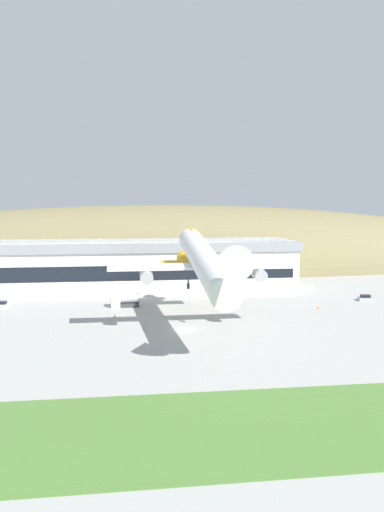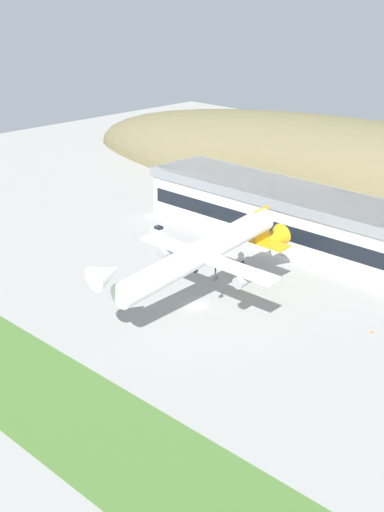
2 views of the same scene
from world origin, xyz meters
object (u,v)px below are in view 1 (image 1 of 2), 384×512
at_px(terminal_building, 135,263).
at_px(traffic_cone_1, 115,316).
at_px(service_car_0, 366,298).
at_px(traffic_cone_0, 318,307).
at_px(service_car_1, 1,305).
at_px(fuel_truck, 125,300).
at_px(cargo_airplane, 204,262).

bearing_deg(terminal_building, traffic_cone_1, -98.61).
bearing_deg(service_car_0, terminal_building, 158.87).
bearing_deg(traffic_cone_1, traffic_cone_0, 3.80).
bearing_deg(terminal_building, service_car_0, -21.13).
distance_m(service_car_1, fuel_truck, 27.22).
relative_size(terminal_building, traffic_cone_0, 146.04).
bearing_deg(service_car_1, terminal_building, 31.77).
relative_size(fuel_truck, traffic_cone_1, 10.71).
distance_m(terminal_building, traffic_cone_1, 32.18).
relative_size(terminal_building, fuel_truck, 13.64).
bearing_deg(traffic_cone_1, service_car_0, 9.80).
height_order(cargo_airplane, fuel_truck, cargo_airplane).
distance_m(terminal_building, cargo_airplane, 46.39).
height_order(cargo_airplane, service_car_0, cargo_airplane).
xyz_separation_m(service_car_0, fuel_truck, (-56.51, 0.32, 0.94)).
height_order(service_car_0, fuel_truck, fuel_truck).
bearing_deg(cargo_airplane, service_car_1, 147.28).
xyz_separation_m(terminal_building, service_car_0, (53.98, -20.86, -6.91)).
relative_size(service_car_1, fuel_truck, 0.60).
xyz_separation_m(service_car_1, traffic_cone_0, (69.00, -9.71, -0.39)).
bearing_deg(service_car_1, traffic_cone_1, -26.84).
bearing_deg(service_car_0, cargo_airplane, -150.82).
bearing_deg(service_car_1, traffic_cone_0, -8.01).
bearing_deg(fuel_truck, traffic_cone_1, -101.68).
relative_size(terminal_building, service_car_0, 21.85).
bearing_deg(service_car_1, cargo_airplane, -32.72).
bearing_deg(cargo_airplane, fuel_truck, 119.84).
distance_m(terminal_building, service_car_1, 35.55).
bearing_deg(terminal_building, cargo_airplane, -75.79).
distance_m(service_car_0, service_car_1, 83.67).
relative_size(service_car_1, traffic_cone_1, 6.41).
bearing_deg(service_car_0, fuel_truck, 179.68).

